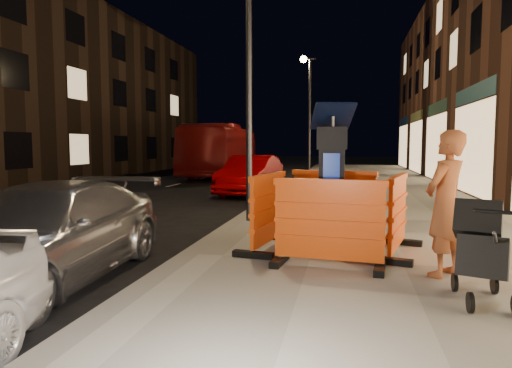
% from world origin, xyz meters
% --- Properties ---
extents(ground_plane, '(120.00, 120.00, 0.00)m').
position_xyz_m(ground_plane, '(0.00, 0.00, 0.00)').
color(ground_plane, black).
rests_on(ground_plane, ground).
extents(sidewalk, '(6.00, 60.00, 0.15)m').
position_xyz_m(sidewalk, '(3.00, 0.00, 0.07)').
color(sidewalk, gray).
rests_on(sidewalk, ground).
extents(kerb, '(0.30, 60.00, 0.15)m').
position_xyz_m(kerb, '(0.00, 0.00, 0.07)').
color(kerb, slate).
rests_on(kerb, ground).
extents(parking_kiosk, '(0.77, 0.77, 2.06)m').
position_xyz_m(parking_kiosk, '(2.02, 0.60, 1.18)').
color(parking_kiosk, black).
rests_on(parking_kiosk, sidewalk).
extents(barrier_front, '(1.53, 0.77, 1.15)m').
position_xyz_m(barrier_front, '(2.02, -0.35, 0.72)').
color(barrier_front, '#F34F0F').
rests_on(barrier_front, sidewalk).
extents(barrier_back, '(1.58, 0.96, 1.15)m').
position_xyz_m(barrier_back, '(2.02, 1.55, 0.72)').
color(barrier_back, '#F34F0F').
rests_on(barrier_back, sidewalk).
extents(barrier_kerbside, '(0.84, 1.55, 1.15)m').
position_xyz_m(barrier_kerbside, '(1.07, 0.60, 0.72)').
color(barrier_kerbside, '#F34F0F').
rests_on(barrier_kerbside, sidewalk).
extents(barrier_bldgside, '(0.93, 1.58, 1.15)m').
position_xyz_m(barrier_bldgside, '(2.97, 0.60, 0.72)').
color(barrier_bldgside, '#F34F0F').
rests_on(barrier_bldgside, sidewalk).
extents(car_silver, '(1.93, 4.36, 1.25)m').
position_xyz_m(car_silver, '(-1.47, -1.20, 0.00)').
color(car_silver, '#BABAC0').
rests_on(car_silver, ground).
extents(car_red, '(1.70, 4.20, 1.36)m').
position_xyz_m(car_red, '(-1.03, 9.21, 0.00)').
color(car_red, '#AB0407').
rests_on(car_red, ground).
extents(bus_doubledecker, '(3.00, 10.10, 2.78)m').
position_xyz_m(bus_doubledecker, '(-4.46, 17.77, 0.00)').
color(bus_doubledecker, maroon).
rests_on(bus_doubledecker, ground).
extents(man, '(0.73, 0.77, 1.76)m').
position_xyz_m(man, '(3.41, -0.45, 1.03)').
color(man, '#9D4D28').
rests_on(man, sidewalk).
extents(stroller, '(0.75, 0.92, 1.00)m').
position_xyz_m(stroller, '(3.61, -1.35, 0.65)').
color(stroller, black).
rests_on(stroller, sidewalk).
extents(street_lamp_mid, '(0.12, 0.12, 6.00)m').
position_xyz_m(street_lamp_mid, '(0.25, 3.00, 3.15)').
color(street_lamp_mid, '#3F3F44').
rests_on(street_lamp_mid, sidewalk).
extents(street_lamp_far, '(0.12, 0.12, 6.00)m').
position_xyz_m(street_lamp_far, '(0.25, 18.00, 3.15)').
color(street_lamp_far, '#3F3F44').
rests_on(street_lamp_far, sidewalk).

